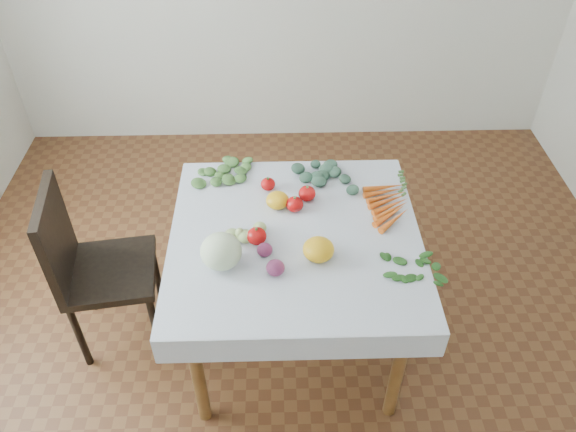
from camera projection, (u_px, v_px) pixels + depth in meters
name	position (u px, v px, depth m)	size (l,w,h in m)	color
ground	(294.00, 337.00, 3.02)	(4.00, 4.00, 0.00)	brown
table	(295.00, 251.00, 2.59)	(1.00, 1.00, 0.75)	brown
tablecloth	(295.00, 235.00, 2.52)	(1.12, 1.12, 0.01)	silver
chair	(88.00, 262.00, 2.69)	(0.48, 0.48, 0.95)	black
cabbage	(221.00, 251.00, 2.33)	(0.17, 0.17, 0.16)	beige
tomato_a	(268.00, 184.00, 2.75)	(0.07, 0.07, 0.06)	#BA0C0D
tomato_b	(307.00, 194.00, 2.68)	(0.08, 0.08, 0.07)	#BA0C0D
tomato_c	(257.00, 236.00, 2.46)	(0.09, 0.09, 0.08)	#BA0C0D
tomato_d	(295.00, 204.00, 2.62)	(0.08, 0.08, 0.07)	#BA0C0D
heirloom_back	(277.00, 200.00, 2.64)	(0.11, 0.11, 0.08)	gold
heirloom_front	(319.00, 249.00, 2.38)	(0.14, 0.14, 0.09)	gold
onion_a	(265.00, 250.00, 2.41)	(0.07, 0.07, 0.06)	#58193C
onion_b	(275.00, 268.00, 2.32)	(0.08, 0.08, 0.07)	#58193C
tomatillo_cluster	(244.00, 236.00, 2.48)	(0.18, 0.11, 0.05)	#A8C672
carrot_bunch	(387.00, 203.00, 2.66)	(0.22, 0.36, 0.03)	orange
kale_bunch	(323.00, 176.00, 2.81)	(0.30, 0.23, 0.04)	#375A49
basil_bunch	(413.00, 270.00, 2.35)	(0.25, 0.18, 0.01)	#22571B
dill_bunch	(224.00, 172.00, 2.85)	(0.29, 0.22, 0.03)	#417837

